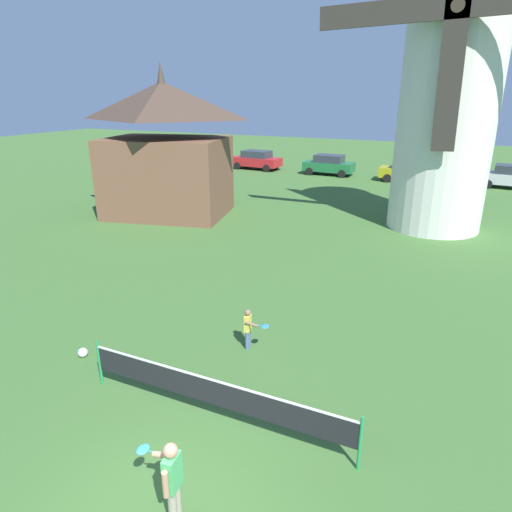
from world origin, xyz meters
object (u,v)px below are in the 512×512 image
object	(u,v)px
tennis_net	(213,392)
parked_car_red	(257,160)
player_far	(249,327)
parked_car_mustard	(409,171)
chapel	(166,152)
player_near	(172,478)
stray_ball	(83,353)
windmill	(450,88)
parked_car_green	(329,165)

from	to	relation	value
tennis_net	parked_car_red	bearing A→B (deg)	113.31
player_far	parked_car_red	distance (m)	28.66
tennis_net	player_far	distance (m)	2.83
tennis_net	parked_car_mustard	world-z (taller)	parked_car_mustard
chapel	parked_car_mustard	bearing A→B (deg)	55.46
player_near	player_far	bearing A→B (deg)	102.86
player_near	stray_ball	size ratio (longest dim) A/B	6.10
tennis_net	chapel	size ratio (longest dim) A/B	0.77
parked_car_red	windmill	bearing A→B (deg)	-39.29
stray_ball	tennis_net	bearing A→B (deg)	-9.09
player_near	chapel	world-z (taller)	chapel
parked_car_red	tennis_net	bearing A→B (deg)	-66.69
chapel	tennis_net	bearing A→B (deg)	-51.91
player_far	chapel	distance (m)	14.52
parked_car_green	chapel	size ratio (longest dim) A/B	0.52
stray_ball	player_far	bearing A→B (deg)	30.71
player_far	tennis_net	bearing A→B (deg)	-78.60
tennis_net	parked_car_green	distance (m)	29.40
tennis_net	player_far	bearing A→B (deg)	101.40
player_far	parked_car_green	bearing A→B (deg)	102.00
parked_car_green	parked_car_red	bearing A→B (deg)	179.23
player_far	parked_car_green	world-z (taller)	parked_car_green
parked_car_red	parked_car_green	bearing A→B (deg)	-0.77
tennis_net	player_near	xyz separation A→B (m)	(0.57, -2.18, 0.14)
player_near	parked_car_green	bearing A→B (deg)	102.14
player_near	parked_car_green	distance (m)	31.66
parked_car_mustard	chapel	bearing A→B (deg)	-124.54
player_far	parked_car_red	world-z (taller)	parked_car_red
parked_car_red	player_far	bearing A→B (deg)	-65.52
player_far	chapel	world-z (taller)	chapel
stray_ball	parked_car_mustard	distance (m)	27.99
tennis_net	player_far	size ratio (longest dim) A/B	5.38
player_near	chapel	size ratio (longest dim) A/B	0.19
player_near	player_far	world-z (taller)	player_near
windmill	parked_car_green	world-z (taller)	windmill
parked_car_green	windmill	bearing A→B (deg)	-54.45
parked_car_red	parked_car_green	size ratio (longest dim) A/B	1.08
player_near	stray_ball	bearing A→B (deg)	148.75
parked_car_mustard	player_near	bearing A→B (deg)	-89.11
windmill	parked_car_mustard	size ratio (longest dim) A/B	3.44
player_near	parked_car_green	world-z (taller)	parked_car_green
parked_car_green	parked_car_mustard	bearing A→B (deg)	-4.10
tennis_net	parked_car_mustard	bearing A→B (deg)	89.80
windmill	player_far	size ratio (longest dim) A/B	13.39
player_far	player_near	bearing A→B (deg)	-77.14
windmill	player_far	distance (m)	15.21
player_near	parked_car_red	size ratio (longest dim) A/B	0.35
stray_ball	parked_car_green	world-z (taller)	parked_car_green
player_far	chapel	bearing A→B (deg)	133.19
player_far	parked_car_mustard	bearing A→B (deg)	88.53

